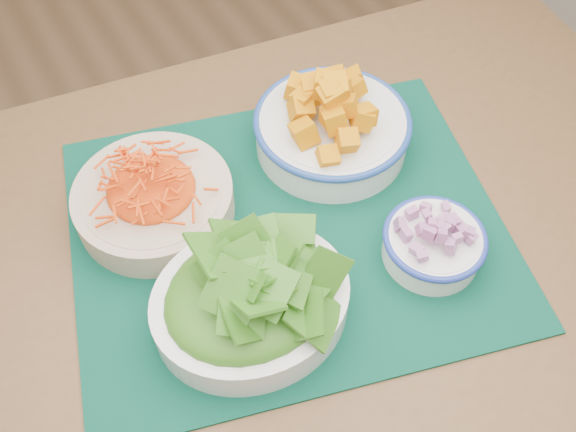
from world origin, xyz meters
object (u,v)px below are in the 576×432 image
object	(u,v)px
table	(307,272)
placemat	(288,230)
carrot_bowl	(153,196)
lettuce_bowl	(250,294)
onion_bowl	(434,240)
squash_bowl	(333,121)

from	to	relation	value
table	placemat	bearing A→B (deg)	144.75
placemat	carrot_bowl	bearing A→B (deg)	156.21
lettuce_bowl	carrot_bowl	bearing A→B (deg)	106.98
carrot_bowl	onion_bowl	size ratio (longest dim) A/B	1.93
table	lettuce_bowl	world-z (taller)	lettuce_bowl
carrot_bowl	onion_bowl	bearing A→B (deg)	-40.65
placemat	carrot_bowl	distance (m)	0.19
placemat	lettuce_bowl	size ratio (longest dim) A/B	2.20
lettuce_bowl	onion_bowl	bearing A→B (deg)	-2.99
placemat	carrot_bowl	xyz separation A→B (m)	(-0.14, 0.12, 0.04)
table	carrot_bowl	bearing A→B (deg)	148.31
squash_bowl	lettuce_bowl	distance (m)	0.30
placemat	squash_bowl	bearing A→B (deg)	52.48
placemat	lettuce_bowl	world-z (taller)	lettuce_bowl
carrot_bowl	onion_bowl	xyz separation A→B (m)	(0.29, -0.25, -0.00)
placemat	onion_bowl	world-z (taller)	onion_bowl
carrot_bowl	table	bearing A→B (deg)	-39.37
table	placemat	size ratio (longest dim) A/B	2.26
table	lettuce_bowl	distance (m)	0.21
table	onion_bowl	size ratio (longest dim) A/B	9.43
table	lettuce_bowl	size ratio (longest dim) A/B	4.97
onion_bowl	placemat	bearing A→B (deg)	137.59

